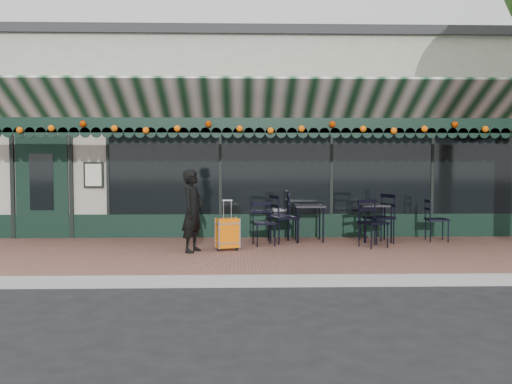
{
  "coord_description": "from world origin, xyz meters",
  "views": [
    {
      "loc": [
        -0.55,
        -7.68,
        1.74
      ],
      "look_at": [
        -0.3,
        1.6,
        1.25
      ],
      "focal_mm": 38.0,
      "sensor_mm": 36.0,
      "label": 1
    }
  ],
  "objects_px": {
    "chair_b_right": "(284,218)",
    "chair_b_front": "(264,224)",
    "suitcase": "(227,234)",
    "woman": "(193,211)",
    "chair_a_front": "(373,223)",
    "cafe_table_a": "(375,208)",
    "cafe_table_b": "(309,209)",
    "chair_b_left": "(278,216)",
    "chair_a_left": "(379,218)",
    "chair_a_right": "(437,220)"
  },
  "relations": [
    {
      "from": "chair_a_front",
      "to": "cafe_table_b",
      "type": "bearing_deg",
      "value": 117.88
    },
    {
      "from": "suitcase",
      "to": "chair_b_front",
      "type": "distance_m",
      "value": 0.9
    },
    {
      "from": "chair_a_right",
      "to": "chair_b_front",
      "type": "relative_size",
      "value": 1.02
    },
    {
      "from": "suitcase",
      "to": "chair_b_front",
      "type": "xyz_separation_m",
      "value": [
        0.69,
        0.57,
        0.12
      ]
    },
    {
      "from": "cafe_table_a",
      "to": "chair_b_front",
      "type": "bearing_deg",
      "value": -167.38
    },
    {
      "from": "chair_a_left",
      "to": "chair_b_front",
      "type": "relative_size",
      "value": 1.17
    },
    {
      "from": "chair_a_left",
      "to": "chair_b_front",
      "type": "bearing_deg",
      "value": -106.14
    },
    {
      "from": "woman",
      "to": "cafe_table_a",
      "type": "relative_size",
      "value": 1.94
    },
    {
      "from": "suitcase",
      "to": "chair_b_front",
      "type": "bearing_deg",
      "value": 18.74
    },
    {
      "from": "chair_a_front",
      "to": "chair_b_left",
      "type": "xyz_separation_m",
      "value": [
        -1.73,
        1.09,
        0.04
      ]
    },
    {
      "from": "chair_b_front",
      "to": "chair_a_left",
      "type": "bearing_deg",
      "value": -6.06
    },
    {
      "from": "woman",
      "to": "suitcase",
      "type": "distance_m",
      "value": 0.77
    },
    {
      "from": "chair_b_left",
      "to": "chair_a_right",
      "type": "bearing_deg",
      "value": 88.71
    },
    {
      "from": "woman",
      "to": "chair_b_front",
      "type": "relative_size",
      "value": 1.74
    },
    {
      "from": "cafe_table_b",
      "to": "chair_a_right",
      "type": "bearing_deg",
      "value": -1.76
    },
    {
      "from": "chair_a_front",
      "to": "chair_b_right",
      "type": "bearing_deg",
      "value": 133.83
    },
    {
      "from": "chair_a_left",
      "to": "chair_a_front",
      "type": "height_order",
      "value": "chair_a_left"
    },
    {
      "from": "cafe_table_a",
      "to": "chair_b_front",
      "type": "xyz_separation_m",
      "value": [
        -2.31,
        -0.52,
        -0.26
      ]
    },
    {
      "from": "chair_b_left",
      "to": "cafe_table_a",
      "type": "bearing_deg",
      "value": 85.66
    },
    {
      "from": "cafe_table_b",
      "to": "chair_b_front",
      "type": "xyz_separation_m",
      "value": [
        -0.96,
        -0.58,
        -0.24
      ]
    },
    {
      "from": "cafe_table_a",
      "to": "chair_b_right",
      "type": "height_order",
      "value": "chair_b_right"
    },
    {
      "from": "chair_b_left",
      "to": "chair_b_right",
      "type": "bearing_deg",
      "value": 14.9
    },
    {
      "from": "chair_b_front",
      "to": "woman",
      "type": "bearing_deg",
      "value": -162.49
    },
    {
      "from": "cafe_table_a",
      "to": "chair_a_right",
      "type": "relative_size",
      "value": 0.88
    },
    {
      "from": "chair_a_front",
      "to": "chair_b_right",
      "type": "distance_m",
      "value": 1.78
    },
    {
      "from": "chair_a_left",
      "to": "chair_b_left",
      "type": "relative_size",
      "value": 0.99
    },
    {
      "from": "cafe_table_a",
      "to": "chair_a_left",
      "type": "xyz_separation_m",
      "value": [
        0.0,
        -0.29,
        -0.19
      ]
    },
    {
      "from": "woman",
      "to": "cafe_table_b",
      "type": "distance_m",
      "value": 2.62
    },
    {
      "from": "chair_a_left",
      "to": "chair_a_front",
      "type": "relative_size",
      "value": 1.09
    },
    {
      "from": "suitcase",
      "to": "chair_a_front",
      "type": "height_order",
      "value": "same"
    },
    {
      "from": "cafe_table_b",
      "to": "chair_a_left",
      "type": "relative_size",
      "value": 0.74
    },
    {
      "from": "cafe_table_a",
      "to": "cafe_table_b",
      "type": "height_order",
      "value": "cafe_table_a"
    },
    {
      "from": "chair_b_right",
      "to": "chair_b_front",
      "type": "xyz_separation_m",
      "value": [
        -0.42,
        -0.38,
        -0.07
      ]
    },
    {
      "from": "cafe_table_a",
      "to": "chair_b_left",
      "type": "height_order",
      "value": "chair_b_left"
    },
    {
      "from": "cafe_table_b",
      "to": "chair_a_right",
      "type": "height_order",
      "value": "chair_a_right"
    },
    {
      "from": "cafe_table_b",
      "to": "cafe_table_a",
      "type": "bearing_deg",
      "value": -2.79
    },
    {
      "from": "suitcase",
      "to": "chair_b_right",
      "type": "distance_m",
      "value": 1.48
    },
    {
      "from": "suitcase",
      "to": "cafe_table_a",
      "type": "height_order",
      "value": "suitcase"
    },
    {
      "from": "cafe_table_b",
      "to": "chair_a_left",
      "type": "distance_m",
      "value": 1.41
    },
    {
      "from": "cafe_table_a",
      "to": "chair_b_right",
      "type": "xyz_separation_m",
      "value": [
        -1.89,
        -0.14,
        -0.19
      ]
    },
    {
      "from": "suitcase",
      "to": "chair_b_front",
      "type": "relative_size",
      "value": 1.08
    },
    {
      "from": "woman",
      "to": "suitcase",
      "type": "height_order",
      "value": "woman"
    },
    {
      "from": "woman",
      "to": "chair_a_right",
      "type": "relative_size",
      "value": 1.7
    },
    {
      "from": "suitcase",
      "to": "chair_a_right",
      "type": "distance_m",
      "value": 4.4
    },
    {
      "from": "cafe_table_a",
      "to": "chair_a_left",
      "type": "bearing_deg",
      "value": -89.36
    },
    {
      "from": "suitcase",
      "to": "chair_b_right",
      "type": "bearing_deg",
      "value": 19.74
    },
    {
      "from": "suitcase",
      "to": "cafe_table_a",
      "type": "distance_m",
      "value": 3.21
    },
    {
      "from": "suitcase",
      "to": "chair_a_right",
      "type": "bearing_deg",
      "value": -6.59
    },
    {
      "from": "woman",
      "to": "chair_b_front",
      "type": "distance_m",
      "value": 1.53
    },
    {
      "from": "chair_a_front",
      "to": "chair_b_right",
      "type": "xyz_separation_m",
      "value": [
        -1.65,
        0.66,
        0.03
      ]
    }
  ]
}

